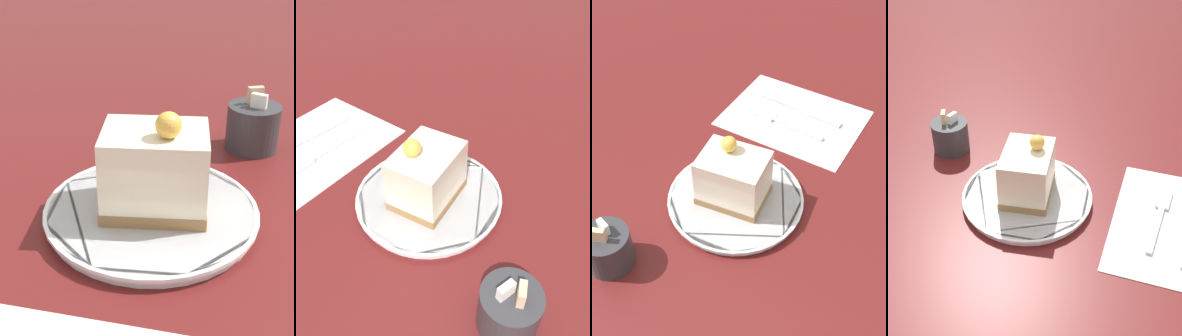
{
  "view_description": "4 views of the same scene",
  "coord_description": "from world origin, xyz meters",
  "views": [
    {
      "loc": [
        0.42,
        0.01,
        0.27
      ],
      "look_at": [
        0.04,
        -0.03,
        0.06
      ],
      "focal_mm": 50.0,
      "sensor_mm": 36.0,
      "label": 1
    },
    {
      "loc": [
        -0.19,
        0.29,
        0.41
      ],
      "look_at": [
        0.01,
        -0.05,
        0.06
      ],
      "focal_mm": 40.0,
      "sensor_mm": 36.0,
      "label": 2
    },
    {
      "loc": [
        -0.42,
        -0.24,
        0.57
      ],
      "look_at": [
        0.04,
        -0.03,
        0.07
      ],
      "focal_mm": 50.0,
      "sensor_mm": 36.0,
      "label": 3
    },
    {
      "loc": [
        0.17,
        -0.6,
        0.53
      ],
      "look_at": [
        0.04,
        -0.03,
        0.07
      ],
      "focal_mm": 50.0,
      "sensor_mm": 36.0,
      "label": 4
    }
  ],
  "objects": [
    {
      "name": "ground_plane",
      "position": [
        0.0,
        0.0,
        0.0
      ],
      "size": [
        4.0,
        4.0,
        0.0
      ],
      "primitive_type": "plane",
      "color": "#5B1919"
    },
    {
      "name": "plate",
      "position": [
        0.03,
        -0.03,
        0.01
      ],
      "size": [
        0.22,
        0.22,
        0.01
      ],
      "color": "white",
      "rests_on": "ground_plane"
    },
    {
      "name": "cake_slice",
      "position": [
        0.03,
        -0.03,
        0.06
      ],
      "size": [
        0.08,
        0.1,
        0.11
      ],
      "rotation": [
        0.0,
        0.0,
        0.03
      ],
      "color": "olive",
      "rests_on": "plate"
    },
    {
      "name": "napkin",
      "position": [
        0.27,
        -0.04,
        0.0
      ],
      "size": [
        0.22,
        0.27,
        0.0
      ],
      "rotation": [
        0.0,
        0.0,
        -0.1
      ],
      "color": "white",
      "rests_on": "ground_plane"
    },
    {
      "name": "fork",
      "position": [
        0.25,
        -0.02,
        0.01
      ],
      "size": [
        0.04,
        0.15,
        0.0
      ],
      "rotation": [
        0.0,
        0.0,
        -0.18
      ],
      "color": "silver",
      "rests_on": "napkin"
    },
    {
      "name": "knife",
      "position": [
        0.29,
        -0.06,
        0.01
      ],
      "size": [
        0.04,
        0.18,
        0.0
      ],
      "rotation": [
        0.0,
        0.0,
        -0.18
      ],
      "color": "silver",
      "rests_on": "napkin"
    },
    {
      "name": "sugar_bowl",
      "position": [
        -0.15,
        0.08,
        0.03
      ],
      "size": [
        0.07,
        0.07,
        0.08
      ],
      "color": "#333338",
      "rests_on": "ground_plane"
    }
  ]
}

